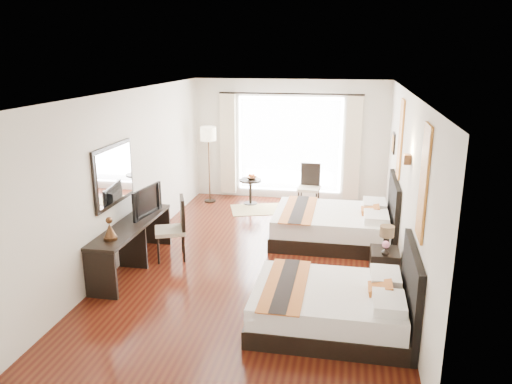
% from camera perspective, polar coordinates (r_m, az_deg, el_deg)
% --- Properties ---
extents(floor, '(4.50, 7.50, 0.01)m').
position_cam_1_polar(floor, '(8.53, 0.61, -7.76)').
color(floor, '#370F0A').
rests_on(floor, ground).
extents(ceiling, '(4.50, 7.50, 0.02)m').
position_cam_1_polar(ceiling, '(7.84, 0.67, 11.31)').
color(ceiling, white).
rests_on(ceiling, wall_headboard).
extents(wall_headboard, '(0.01, 7.50, 2.80)m').
position_cam_1_polar(wall_headboard, '(8.00, 16.67, 0.62)').
color(wall_headboard, silver).
rests_on(wall_headboard, floor).
extents(wall_desk, '(0.01, 7.50, 2.80)m').
position_cam_1_polar(wall_desk, '(8.74, -14.02, 2.06)').
color(wall_desk, silver).
rests_on(wall_desk, floor).
extents(wall_window, '(4.50, 0.01, 2.80)m').
position_cam_1_polar(wall_window, '(11.70, 3.88, 5.90)').
color(wall_window, silver).
rests_on(wall_window, floor).
extents(wall_entry, '(4.50, 0.01, 2.80)m').
position_cam_1_polar(wall_entry, '(4.64, -7.66, -9.94)').
color(wall_entry, silver).
rests_on(wall_entry, floor).
extents(window_glass, '(2.40, 0.02, 2.20)m').
position_cam_1_polar(window_glass, '(11.70, 3.87, 5.41)').
color(window_glass, white).
rests_on(window_glass, wall_window).
extents(sheer_curtain, '(2.30, 0.02, 2.10)m').
position_cam_1_polar(sheer_curtain, '(11.64, 3.83, 5.35)').
color(sheer_curtain, white).
rests_on(sheer_curtain, wall_window).
extents(drape_left, '(0.35, 0.14, 2.35)m').
position_cam_1_polar(drape_left, '(11.87, -3.19, 5.46)').
color(drape_left, beige).
rests_on(drape_left, floor).
extents(drape_right, '(0.35, 0.14, 2.35)m').
position_cam_1_polar(drape_right, '(11.53, 11.00, 4.89)').
color(drape_right, beige).
rests_on(drape_right, floor).
extents(art_panel_near, '(0.03, 0.50, 1.35)m').
position_cam_1_polar(art_panel_near, '(6.03, 18.61, 1.01)').
color(art_panel_near, '#9B4116').
rests_on(art_panel_near, wall_headboard).
extents(art_panel_far, '(0.03, 0.50, 1.35)m').
position_cam_1_polar(art_panel_far, '(8.97, 16.19, 5.85)').
color(art_panel_far, '#9B4116').
rests_on(art_panel_far, wall_headboard).
extents(wall_sconce, '(0.10, 0.14, 0.14)m').
position_cam_1_polar(wall_sconce, '(7.43, 16.89, 3.60)').
color(wall_sconce, '#422917').
rests_on(wall_sconce, wall_headboard).
extents(mirror_frame, '(0.04, 1.25, 0.95)m').
position_cam_1_polar(mirror_frame, '(8.08, -15.97, 1.92)').
color(mirror_frame, black).
rests_on(mirror_frame, wall_desk).
extents(mirror_glass, '(0.01, 1.12, 0.82)m').
position_cam_1_polar(mirror_glass, '(8.07, -15.81, 1.91)').
color(mirror_glass, white).
rests_on(mirror_glass, mirror_frame).
extents(bed_near, '(2.00, 1.56, 1.13)m').
position_cam_1_polar(bed_near, '(6.57, 9.09, -12.67)').
color(bed_near, black).
rests_on(bed_near, floor).
extents(bed_far, '(2.19, 1.70, 1.23)m').
position_cam_1_polar(bed_far, '(9.34, 9.20, -3.70)').
color(bed_far, black).
rests_on(bed_far, floor).
extents(nightstand, '(0.42, 0.52, 0.50)m').
position_cam_1_polar(nightstand, '(7.92, 14.41, -8.19)').
color(nightstand, black).
rests_on(nightstand, floor).
extents(table_lamp, '(0.22, 0.22, 0.35)m').
position_cam_1_polar(table_lamp, '(7.86, 14.74, -4.56)').
color(table_lamp, black).
rests_on(table_lamp, nightstand).
extents(vase, '(0.13, 0.13, 0.12)m').
position_cam_1_polar(vase, '(7.61, 14.56, -6.66)').
color(vase, black).
rests_on(vase, nightstand).
extents(console_desk, '(0.50, 2.20, 0.76)m').
position_cam_1_polar(console_desk, '(8.33, -13.94, -5.98)').
color(console_desk, black).
rests_on(console_desk, floor).
extents(television, '(0.23, 0.86, 0.49)m').
position_cam_1_polar(television, '(8.52, -12.81, -0.99)').
color(television, black).
rests_on(television, console_desk).
extents(bronze_figurine, '(0.22, 0.22, 0.30)m').
position_cam_1_polar(bronze_figurine, '(7.57, -16.36, -4.16)').
color(bronze_figurine, '#422917').
rests_on(bronze_figurine, console_desk).
extents(desk_chair, '(0.65, 0.65, 1.07)m').
position_cam_1_polar(desk_chair, '(8.59, -9.59, -5.44)').
color(desk_chair, tan).
rests_on(desk_chair, floor).
extents(floor_lamp, '(0.35, 0.35, 1.76)m').
position_cam_1_polar(floor_lamp, '(11.42, -5.47, 6.09)').
color(floor_lamp, black).
rests_on(floor_lamp, floor).
extents(side_table, '(0.51, 0.51, 0.59)m').
position_cam_1_polar(side_table, '(11.44, -0.64, 0.03)').
color(side_table, black).
rests_on(side_table, floor).
extents(fruit_bowl, '(0.29, 0.29, 0.06)m').
position_cam_1_polar(fruit_bowl, '(11.36, -0.50, 1.60)').
color(fruit_bowl, '#452718').
rests_on(fruit_bowl, side_table).
extents(window_chair, '(0.49, 0.49, 1.00)m').
position_cam_1_polar(window_chair, '(11.18, 6.06, -0.38)').
color(window_chair, tan).
rests_on(window_chair, floor).
extents(jute_rug, '(1.43, 1.18, 0.01)m').
position_cam_1_polar(jute_rug, '(11.12, 0.39, -2.00)').
color(jute_rug, tan).
rests_on(jute_rug, floor).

